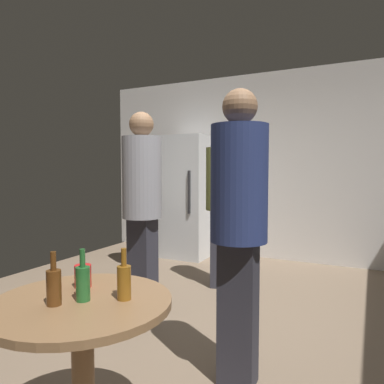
% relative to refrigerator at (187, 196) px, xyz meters
% --- Properties ---
extents(ground_plane, '(5.20, 5.20, 0.10)m').
position_rel_refrigerator_xyz_m(ground_plane, '(1.12, -2.20, -0.95)').
color(ground_plane, '#7A6651').
extents(wall_back, '(5.32, 0.06, 2.70)m').
position_rel_refrigerator_xyz_m(wall_back, '(1.12, 0.43, 0.45)').
color(wall_back, silver).
rests_on(wall_back, ground_plane).
extents(refrigerator, '(0.70, 0.68, 1.80)m').
position_rel_refrigerator_xyz_m(refrigerator, '(0.00, 0.00, 0.00)').
color(refrigerator, silver).
rests_on(refrigerator, ground_plane).
extents(foreground_table, '(0.80, 0.80, 0.73)m').
position_rel_refrigerator_xyz_m(foreground_table, '(1.35, -3.60, -0.27)').
color(foreground_table, olive).
rests_on(foreground_table, ground_plane).
extents(beer_bottle_amber, '(0.06, 0.06, 0.23)m').
position_rel_refrigerator_xyz_m(beer_bottle_amber, '(1.52, -3.52, -0.08)').
color(beer_bottle_amber, '#8C5919').
rests_on(beer_bottle_amber, foreground_table).
extents(beer_bottle_brown, '(0.06, 0.06, 0.23)m').
position_rel_refrigerator_xyz_m(beer_bottle_brown, '(1.29, -3.70, -0.08)').
color(beer_bottle_brown, '#593314').
rests_on(beer_bottle_brown, foreground_table).
extents(beer_bottle_green, '(0.06, 0.06, 0.23)m').
position_rel_refrigerator_xyz_m(beer_bottle_green, '(1.37, -3.61, -0.08)').
color(beer_bottle_green, '#26662D').
rests_on(beer_bottle_green, foreground_table).
extents(plastic_cup_red, '(0.08, 0.08, 0.11)m').
position_rel_refrigerator_xyz_m(plastic_cup_red, '(1.24, -3.47, -0.11)').
color(plastic_cup_red, red).
rests_on(plastic_cup_red, foreground_table).
extents(person_in_gray_shirt, '(0.36, 0.36, 1.80)m').
position_rel_refrigerator_xyz_m(person_in_gray_shirt, '(0.70, -2.19, 0.16)').
color(person_in_gray_shirt, '#2D2D38').
rests_on(person_in_gray_shirt, ground_plane).
extents(person_in_white_shirt, '(0.44, 0.44, 1.65)m').
position_rel_refrigerator_xyz_m(person_in_white_shirt, '(-0.26, -0.87, 0.06)').
color(person_in_white_shirt, '#2D2D38').
rests_on(person_in_white_shirt, ground_plane).
extents(person_in_navy_shirt, '(0.36, 0.36, 1.78)m').
position_rel_refrigerator_xyz_m(person_in_navy_shirt, '(1.78, -2.74, 0.15)').
color(person_in_navy_shirt, '#2D2D38').
rests_on(person_in_navy_shirt, ground_plane).
extents(person_in_olive_shirt, '(0.41, 0.41, 1.75)m').
position_rel_refrigerator_xyz_m(person_in_olive_shirt, '(1.01, -1.11, 0.13)').
color(person_in_olive_shirt, '#2D2D38').
rests_on(person_in_olive_shirt, ground_plane).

